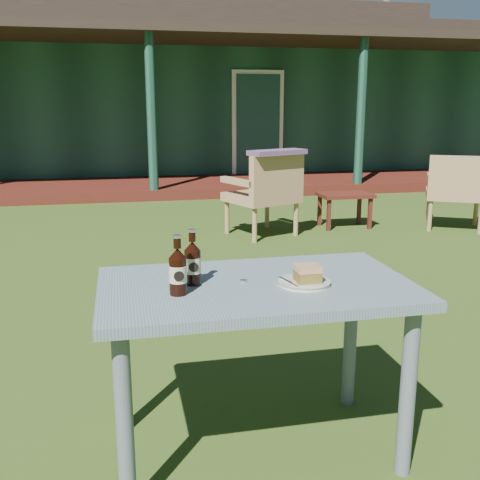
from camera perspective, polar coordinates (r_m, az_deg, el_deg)
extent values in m
plane|color=#334916|center=(3.89, -4.06, -7.39)|extent=(80.00, 80.00, 0.00)
cube|color=#173C2E|center=(13.11, -10.24, 12.94)|extent=(15.00, 6.00, 2.60)
cube|color=black|center=(13.18, -10.52, 19.25)|extent=(15.80, 6.80, 0.30)
cube|color=black|center=(13.23, -10.60, 20.97)|extent=(12.00, 3.50, 0.60)
cube|color=#481811|center=(9.31, -9.01, 5.29)|extent=(15.00, 1.80, 0.16)
cube|color=black|center=(9.28, -9.58, 19.93)|extent=(15.40, 2.00, 0.12)
cylinder|color=#173C2E|center=(8.42, -8.97, 12.26)|extent=(0.14, 0.14, 2.45)
cylinder|color=#173C2E|center=(9.20, 12.16, 12.22)|extent=(0.14, 0.14, 2.45)
cube|color=white|center=(10.39, 1.79, 11.38)|extent=(0.95, 0.06, 2.00)
cube|color=#193D38|center=(10.36, 1.83, 11.38)|extent=(0.80, 0.04, 1.85)
cylinder|color=brown|center=(22.63, -3.37, 22.05)|extent=(0.28, 0.28, 9.50)
cube|color=slate|center=(2.17, 1.67, -4.89)|extent=(1.20, 0.70, 0.04)
cylinder|color=slate|center=(2.02, -11.64, -17.92)|extent=(0.06, 0.06, 0.68)
cylinder|color=slate|center=(2.26, 16.67, -14.62)|extent=(0.06, 0.06, 0.68)
cylinder|color=slate|center=(2.50, -11.82, -11.51)|extent=(0.06, 0.06, 0.68)
cylinder|color=slate|center=(2.70, 11.15, -9.55)|extent=(0.06, 0.06, 0.68)
cylinder|color=silver|center=(2.17, 6.52, -4.29)|extent=(0.20, 0.20, 0.01)
cylinder|color=olive|center=(2.16, 6.53, -4.17)|extent=(0.20, 0.20, 0.00)
cube|color=brown|center=(2.15, 6.86, -3.66)|extent=(0.09, 0.08, 0.04)
cube|color=tan|center=(2.14, 6.89, -2.86)|extent=(0.09, 0.09, 0.02)
cube|color=silver|center=(2.13, 4.95, -4.27)|extent=(0.04, 0.14, 0.00)
cylinder|color=black|center=(2.14, -4.82, -2.80)|extent=(0.06, 0.06, 0.13)
cone|color=black|center=(2.12, -4.87, -0.62)|extent=(0.06, 0.06, 0.04)
cylinder|color=black|center=(2.11, -4.89, 0.34)|extent=(0.03, 0.03, 0.04)
cylinder|color=silver|center=(2.11, -4.90, 0.96)|extent=(0.03, 0.03, 0.01)
cylinder|color=#BCBE86|center=(2.14, -4.83, -2.54)|extent=(0.06, 0.06, 0.06)
cylinder|color=black|center=(2.11, -4.72, -2.77)|extent=(0.04, 0.00, 0.04)
cylinder|color=black|center=(2.03, -6.31, -3.69)|extent=(0.06, 0.06, 0.14)
cone|color=black|center=(2.01, -6.38, -1.34)|extent=(0.06, 0.06, 0.04)
cylinder|color=black|center=(2.00, -6.40, -0.31)|extent=(0.03, 0.03, 0.04)
cylinder|color=silver|center=(1.99, -6.42, 0.36)|extent=(0.03, 0.03, 0.01)
cylinder|color=#BCBE86|center=(2.03, -6.32, -3.41)|extent=(0.07, 0.07, 0.06)
cylinder|color=black|center=(2.00, -6.22, -3.68)|extent=(0.04, 0.00, 0.04)
cylinder|color=silver|center=(2.18, 0.37, -4.17)|extent=(0.03, 0.03, 0.01)
cube|color=#A17950|center=(6.11, 2.18, 4.35)|extent=(0.85, 0.83, 0.09)
cube|color=#A17950|center=(5.86, 3.79, 6.54)|extent=(0.64, 0.33, 0.43)
cube|color=#A17950|center=(6.28, 4.24, 6.33)|extent=(0.29, 0.56, 0.06)
cube|color=#A17950|center=(5.93, -0.20, 5.94)|extent=(0.29, 0.56, 0.06)
cylinder|color=#A17950|center=(6.52, 2.76, 2.87)|extent=(0.05, 0.05, 0.37)
cylinder|color=#A17950|center=(6.20, -1.33, 2.33)|extent=(0.05, 0.05, 0.37)
cylinder|color=#A17950|center=(6.13, 5.70, 2.13)|extent=(0.05, 0.05, 0.37)
cylinder|color=#A17950|center=(5.79, 1.49, 1.52)|extent=(0.05, 0.05, 0.37)
cube|color=#A17950|center=(6.89, 21.01, 4.35)|extent=(0.84, 0.82, 0.09)
cube|color=#A17950|center=(6.61, 21.36, 6.17)|extent=(0.59, 0.37, 0.41)
cube|color=#A17950|center=(6.87, 18.79, 6.04)|extent=(0.32, 0.52, 0.06)
cylinder|color=#A17950|center=(7.20, 22.84, 2.77)|extent=(0.05, 0.05, 0.35)
cylinder|color=#A17950|center=(7.15, 18.60, 3.07)|extent=(0.05, 0.05, 0.35)
cylinder|color=#A17950|center=(6.67, 18.73, 2.34)|extent=(0.05, 0.05, 0.35)
cube|color=#5F4066|center=(5.84, 3.83, 8.89)|extent=(0.67, 0.45, 0.05)
cube|color=#481811|center=(6.61, 10.63, 4.53)|extent=(0.60, 0.40, 0.04)
cube|color=#481811|center=(6.41, 9.00, 2.51)|extent=(0.04, 0.04, 0.36)
cube|color=#481811|center=(6.61, 13.06, 2.65)|extent=(0.04, 0.04, 0.36)
cube|color=#481811|center=(6.69, 8.08, 2.99)|extent=(0.04, 0.04, 0.36)
cube|color=#481811|center=(6.87, 12.01, 3.12)|extent=(0.04, 0.04, 0.36)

